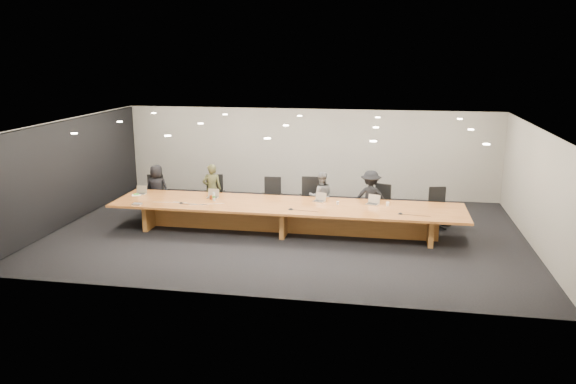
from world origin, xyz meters
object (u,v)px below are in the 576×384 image
(chair_mid_left, at_px, (272,197))
(mic_left, at_px, (181,203))
(chair_far_left, at_px, (154,194))
(person_d, at_px, (370,197))
(av_box, at_px, (137,204))
(mic_right, at_px, (401,213))
(laptop_e, at_px, (373,200))
(mic_center, at_px, (291,209))
(laptop_b, at_px, (212,194))
(laptop_d, at_px, (319,197))
(person_a, at_px, (157,189))
(chair_mid_right, at_px, (310,199))
(chair_left, at_px, (214,195))
(paper_cup_far, at_px, (388,204))
(paper_cup_near, at_px, (338,203))
(water_bottle, at_px, (214,197))
(chair_far_right, at_px, (439,207))
(person_b, at_px, (212,189))
(person_c, at_px, (321,196))
(amber_mug, at_px, (211,197))
(laptop_a, at_px, (140,190))
(conference_table, at_px, (286,213))
(chair_right, at_px, (380,203))

(chair_mid_left, height_order, mic_left, chair_mid_left)
(chair_far_left, bearing_deg, person_d, -8.07)
(av_box, height_order, mic_right, same)
(chair_mid_left, relative_size, av_box, 5.02)
(laptop_e, relative_size, mic_center, 2.31)
(laptop_b, bearing_deg, laptop_d, 3.03)
(person_d, bearing_deg, laptop_e, 94.80)
(chair_mid_left, bearing_deg, person_a, 179.96)
(chair_mid_right, relative_size, av_box, 5.34)
(chair_left, distance_m, paper_cup_far, 5.01)
(chair_far_left, relative_size, person_d, 0.75)
(paper_cup_near, height_order, av_box, paper_cup_near)
(laptop_d, xyz_separation_m, paper_cup_near, (0.51, -0.23, -0.07))
(chair_far_left, relative_size, water_bottle, 5.04)
(person_a, bearing_deg, chair_far_right, 179.11)
(chair_far_right, distance_m, mic_right, 1.90)
(person_d, xyz_separation_m, mic_left, (-4.78, -1.52, 0.03))
(water_bottle, xyz_separation_m, paper_cup_near, (3.23, 0.16, -0.07))
(paper_cup_near, xyz_separation_m, av_box, (-5.04, -0.90, -0.03))
(person_b, relative_size, person_d, 1.00)
(person_c, xyz_separation_m, mic_center, (-0.56, -1.67, 0.08))
(laptop_d, distance_m, mic_center, 1.08)
(person_a, bearing_deg, chair_far_left, -1.77)
(chair_left, relative_size, amber_mug, 9.94)
(laptop_a, relative_size, water_bottle, 1.32)
(conference_table, height_order, chair_left, chair_left)
(av_box, bearing_deg, mic_center, 5.40)
(chair_far_left, bearing_deg, amber_mug, -34.28)
(person_d, xyz_separation_m, laptop_e, (0.08, -0.78, 0.14))
(chair_far_left, height_order, laptop_a, chair_far_left)
(person_b, distance_m, mic_left, 1.67)
(mic_right, bearing_deg, person_b, 162.33)
(chair_right, height_order, paper_cup_near, chair_right)
(chair_mid_left, distance_m, chair_far_right, 4.56)
(conference_table, bearing_deg, amber_mug, 175.85)
(laptop_d, distance_m, water_bottle, 2.75)
(water_bottle, bearing_deg, mic_left, -151.63)
(chair_left, xyz_separation_m, person_a, (-1.65, -0.16, 0.13))
(conference_table, xyz_separation_m, mic_center, (0.20, -0.47, 0.25))
(chair_left, relative_size, person_c, 0.83)
(chair_mid_left, height_order, mic_right, chair_mid_left)
(person_d, xyz_separation_m, paper_cup_near, (-0.80, -0.95, 0.05))
(chair_right, xyz_separation_m, laptop_e, (-0.18, -0.97, 0.35))
(chair_left, distance_m, mic_right, 5.49)
(person_c, relative_size, laptop_a, 4.76)
(laptop_b, bearing_deg, person_b, 108.73)
(person_b, xyz_separation_m, laptop_b, (0.32, -0.97, 0.13))
(person_d, relative_size, laptop_a, 5.10)
(mic_right, bearing_deg, person_c, 142.79)
(conference_table, xyz_separation_m, paper_cup_far, (2.56, 0.29, 0.28))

